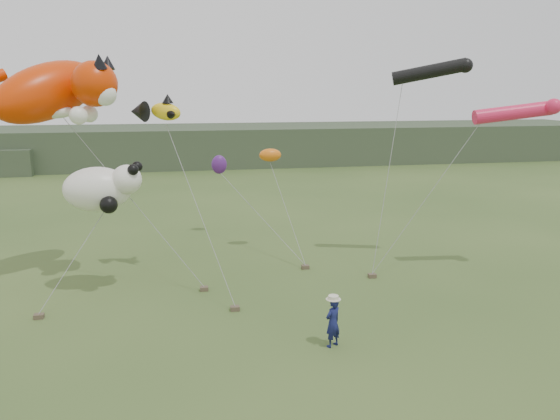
% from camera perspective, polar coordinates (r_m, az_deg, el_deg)
% --- Properties ---
extents(ground, '(120.00, 120.00, 0.00)m').
position_cam_1_polar(ground, '(18.24, 3.36, -13.80)').
color(ground, '#385123').
rests_on(ground, ground).
extents(headland, '(90.00, 13.00, 4.00)m').
position_cam_1_polar(headland, '(60.84, -9.82, 6.60)').
color(headland, '#2D3D28').
rests_on(headland, ground).
extents(festival_attendant, '(0.71, 0.65, 1.64)m').
position_cam_1_polar(festival_attendant, '(17.80, 5.54, -11.61)').
color(festival_attendant, '#14194D').
rests_on(festival_attendant, ground).
extents(sandbag_anchors, '(13.64, 4.47, 0.17)m').
position_cam_1_polar(sandbag_anchors, '(22.53, -4.26, -8.28)').
color(sandbag_anchors, brown).
rests_on(sandbag_anchors, ground).
extents(cat_kite, '(6.41, 5.11, 3.53)m').
position_cam_1_polar(cat_kite, '(24.17, -22.24, 11.46)').
color(cat_kite, red).
rests_on(cat_kite, ground).
extents(fish_kite, '(2.42, 1.58, 1.16)m').
position_cam_1_polar(fish_kite, '(23.68, -12.87, 10.06)').
color(fish_kite, yellow).
rests_on(fish_kite, ground).
extents(tube_kites, '(6.37, 3.87, 2.84)m').
position_cam_1_polar(tube_kites, '(25.71, 20.06, 11.57)').
color(tube_kites, black).
rests_on(tube_kites, ground).
extents(panda_kite, '(3.06, 1.98, 1.90)m').
position_cam_1_polar(panda_kite, '(22.33, -18.10, 2.19)').
color(panda_kite, white).
rests_on(panda_kite, ground).
extents(misc_kites, '(3.22, 4.25, 1.75)m').
position_cam_1_polar(misc_kites, '(28.77, -4.01, 5.20)').
color(misc_kites, orange).
rests_on(misc_kites, ground).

